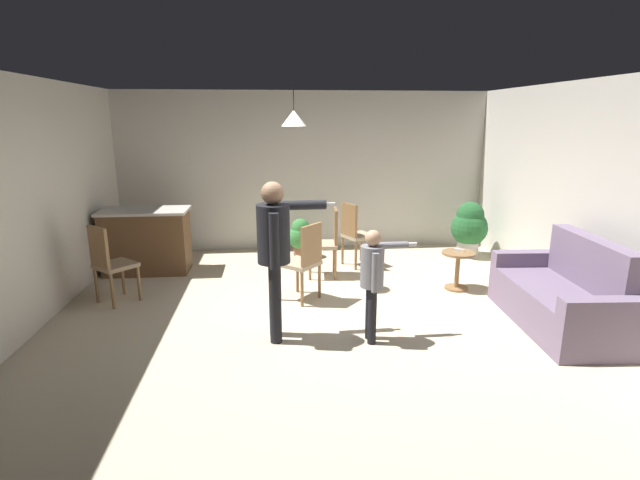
% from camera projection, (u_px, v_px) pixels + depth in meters
% --- Properties ---
extents(ground, '(7.68, 7.68, 0.00)m').
position_uv_depth(ground, '(324.00, 318.00, 5.55)').
color(ground, beige).
extents(wall_back, '(6.40, 0.10, 2.70)m').
position_uv_depth(wall_back, '(305.00, 172.00, 8.30)').
color(wall_back, beige).
rests_on(wall_back, ground).
extents(wall_left, '(0.10, 6.40, 2.70)m').
position_uv_depth(wall_left, '(15.00, 209.00, 4.92)').
color(wall_left, beige).
rests_on(wall_left, ground).
extents(wall_right, '(0.10, 6.40, 2.70)m').
position_uv_depth(wall_right, '(600.00, 199.00, 5.52)').
color(wall_right, beige).
rests_on(wall_right, ground).
extents(couch_floral, '(0.97, 1.85, 1.00)m').
position_uv_depth(couch_floral, '(563.00, 297.00, 5.29)').
color(couch_floral, slate).
rests_on(couch_floral, ground).
extents(kitchen_counter, '(1.26, 0.66, 0.95)m').
position_uv_depth(kitchen_counter, '(147.00, 241.00, 7.13)').
color(kitchen_counter, brown).
rests_on(kitchen_counter, ground).
extents(side_table_by_couch, '(0.44, 0.44, 0.52)m').
position_uv_depth(side_table_by_couch, '(458.00, 266.00, 6.42)').
color(side_table_by_couch, olive).
rests_on(side_table_by_couch, ground).
extents(person_adult, '(0.81, 0.50, 1.66)m').
position_uv_depth(person_adult, '(275.00, 244.00, 4.80)').
color(person_adult, black).
rests_on(person_adult, ground).
extents(person_child, '(0.61, 0.35, 1.18)m').
position_uv_depth(person_child, '(373.00, 273.00, 4.82)').
color(person_child, black).
rests_on(person_child, ground).
extents(dining_chair_by_counter, '(0.45, 0.45, 1.00)m').
position_uv_depth(dining_chair_by_counter, '(327.00, 240.00, 6.91)').
color(dining_chair_by_counter, olive).
rests_on(dining_chair_by_counter, ground).
extents(dining_chair_near_wall, '(0.56, 0.56, 1.00)m').
position_uv_depth(dining_chair_near_wall, '(355.00, 232.00, 7.39)').
color(dining_chair_near_wall, olive).
rests_on(dining_chair_near_wall, ground).
extents(dining_chair_centre_back, '(0.59, 0.59, 1.00)m').
position_uv_depth(dining_chair_centre_back, '(304.00, 259.00, 5.97)').
color(dining_chair_centre_back, olive).
rests_on(dining_chair_centre_back, ground).
extents(dining_chair_spare, '(0.59, 0.59, 1.00)m').
position_uv_depth(dining_chair_spare, '(110.00, 261.00, 5.88)').
color(dining_chair_spare, olive).
rests_on(dining_chair_spare, ground).
extents(potted_plant_corner, '(0.42, 0.42, 0.65)m').
position_uv_depth(potted_plant_corner, '(301.00, 236.00, 7.93)').
color(potted_plant_corner, brown).
rests_on(potted_plant_corner, ground).
extents(potted_plant_by_wall, '(0.60, 0.60, 0.92)m').
position_uv_depth(potted_plant_by_wall, '(469.00, 227.00, 7.94)').
color(potted_plant_by_wall, '#B7B2AD').
rests_on(potted_plant_by_wall, ground).
extents(spare_remote_on_table, '(0.13, 0.09, 0.04)m').
position_uv_depth(spare_remote_on_table, '(459.00, 250.00, 6.40)').
color(spare_remote_on_table, white).
rests_on(spare_remote_on_table, side_table_by_couch).
extents(ceiling_light_pendant, '(0.32, 0.32, 0.55)m').
position_uv_depth(ceiling_light_pendant, '(294.00, 118.00, 6.01)').
color(ceiling_light_pendant, silver).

